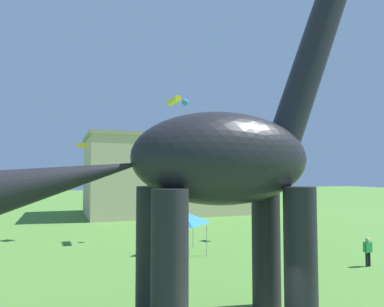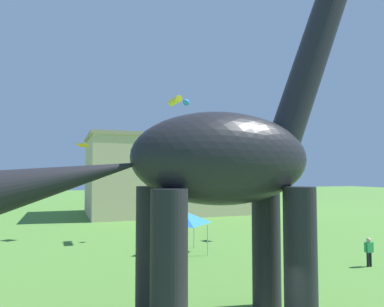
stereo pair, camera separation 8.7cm
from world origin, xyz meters
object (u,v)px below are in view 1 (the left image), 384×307
person_watching_child (179,248)px  kite_drifting (177,101)px  kite_near_high (81,145)px  dinosaur_sculpture (222,158)px  festival_canopy_tent (182,217)px  person_near_flyer (368,249)px  kite_high_left (233,133)px  kite_high_right (261,160)px

person_watching_child → kite_drifting: (2.47, 8.17, 11.01)m
person_watching_child → kite_near_high: size_ratio=1.30×
dinosaur_sculpture → kite_near_high: bearing=87.7°
person_watching_child → kite_near_high: (-5.27, 11.81, 7.17)m
dinosaur_sculpture → festival_canopy_tent: size_ratio=5.48×
dinosaur_sculpture → person_watching_child: (1.34, 9.12, -5.19)m
person_near_flyer → person_watching_child: size_ratio=1.01×
kite_high_left → kite_near_high: (-10.83, 8.38, -0.59)m
festival_canopy_tent → person_watching_child: bearing=-112.0°
festival_canopy_tent → kite_near_high: kite_near_high is taller
person_watching_child → festival_canopy_tent: festival_canopy_tent is taller
person_near_flyer → kite_high_right: bearing=-129.1°
festival_canopy_tent → kite_high_left: kite_high_left is taller
kite_drifting → kite_near_high: (-7.74, 3.65, -3.85)m
person_near_flyer → kite_high_left: size_ratio=1.60×
festival_canopy_tent → kite_high_left: (4.27, 0.23, 6.26)m
person_watching_child → kite_high_left: 10.14m
festival_canopy_tent → dinosaur_sculpture: bearing=-102.0°
kite_high_left → kite_high_right: 5.03m
kite_drifting → kite_high_right: (7.03, -2.27, -5.17)m
dinosaur_sculpture → kite_drifting: bearing=64.6°
person_watching_child → kite_drifting: kite_drifting is taller
dinosaur_sculpture → kite_near_high: size_ratio=12.92×
person_watching_child → kite_near_high: 14.79m
kite_high_left → kite_near_high: 13.70m
person_near_flyer → festival_canopy_tent: (-9.50, 7.46, 1.49)m
festival_canopy_tent → kite_high_left: 7.58m
person_near_flyer → kite_drifting: 18.57m
dinosaur_sculpture → person_near_flyer: 14.05m
kite_near_high → kite_high_right: kite_near_high is taller
person_watching_child → kite_drifting: 13.93m
person_near_flyer → kite_drifting: bearing=-102.6°
kite_drifting → kite_high_left: 6.52m
person_watching_child → kite_near_high: kite_near_high is taller
dinosaur_sculpture → kite_high_left: 14.55m
kite_high_right → kite_near_high: bearing=158.2°
person_near_flyer → kite_near_high: bearing=-91.4°
kite_drifting → kite_high_right: bearing=-17.9°
kite_high_left → kite_drifting: bearing=123.1°
dinosaur_sculpture → kite_high_right: 18.54m
festival_canopy_tent → person_near_flyer: bearing=-38.2°
person_near_flyer → kite_near_high: (-16.06, 16.08, 7.16)m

